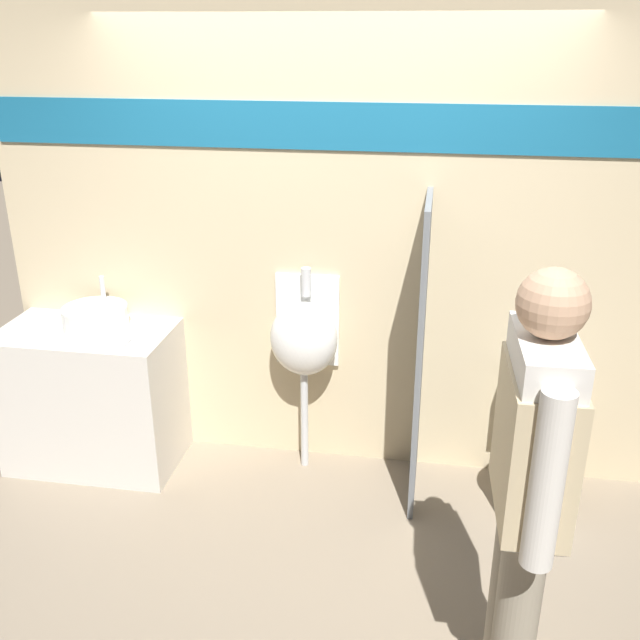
# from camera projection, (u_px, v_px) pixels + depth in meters

# --- Properties ---
(ground_plane) EXTENTS (16.00, 16.00, 0.00)m
(ground_plane) POSITION_uv_depth(u_px,v_px,m) (315.00, 511.00, 3.85)
(ground_plane) COLOR gray
(display_wall) EXTENTS (3.81, 0.07, 2.70)m
(display_wall) POSITION_uv_depth(u_px,v_px,m) (333.00, 238.00, 3.89)
(display_wall) COLOR beige
(display_wall) RESTS_ON ground_plane
(sink_counter) EXTENTS (0.97, 0.56, 0.85)m
(sink_counter) POSITION_uv_depth(u_px,v_px,m) (93.00, 397.00, 4.17)
(sink_counter) COLOR silver
(sink_counter) RESTS_ON ground_plane
(sink_basin) EXTENTS (0.36, 0.36, 0.26)m
(sink_basin) POSITION_uv_depth(u_px,v_px,m) (95.00, 317.00, 4.03)
(sink_basin) COLOR white
(sink_basin) RESTS_ON sink_counter
(cell_phone) EXTENTS (0.07, 0.14, 0.01)m
(cell_phone) POSITION_uv_depth(u_px,v_px,m) (124.00, 341.00, 3.86)
(cell_phone) COLOR #B7B7BC
(cell_phone) RESTS_ON sink_counter
(divider_near_counter) EXTENTS (0.03, 0.55, 1.67)m
(divider_near_counter) POSITION_uv_depth(u_px,v_px,m) (420.00, 356.00, 3.73)
(divider_near_counter) COLOR slate
(divider_near_counter) RESTS_ON ground_plane
(urinal_near_counter) EXTENTS (0.38, 0.26, 1.21)m
(urinal_near_counter) POSITION_uv_depth(u_px,v_px,m) (304.00, 338.00, 3.98)
(urinal_near_counter) COLOR silver
(urinal_near_counter) RESTS_ON ground_plane
(toilet) EXTENTS (0.41, 0.58, 0.84)m
(toilet) POSITION_uv_depth(u_px,v_px,m) (536.00, 461.00, 3.80)
(toilet) COLOR white
(toilet) RESTS_ON ground_plane
(person_in_vest) EXTENTS (0.23, 0.61, 1.74)m
(person_in_vest) POSITION_uv_depth(u_px,v_px,m) (531.00, 472.00, 2.44)
(person_in_vest) COLOR gray
(person_in_vest) RESTS_ON ground_plane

